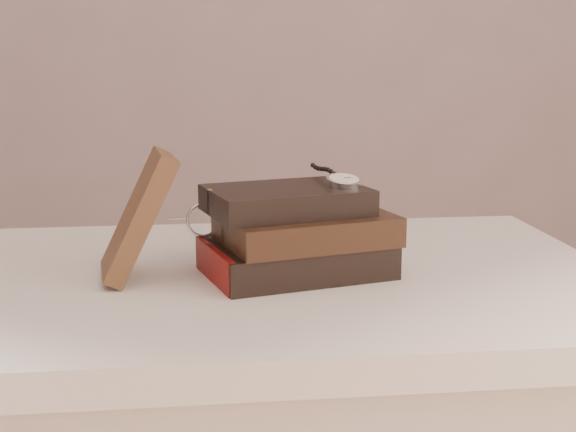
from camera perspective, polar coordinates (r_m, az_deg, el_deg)
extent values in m
cube|color=silver|center=(1.04, -4.31, -5.09)|extent=(1.00, 0.60, 0.04)
cube|color=white|center=(1.06, -4.26, -8.19)|extent=(0.88, 0.49, 0.08)
cube|color=black|center=(1.03, 0.55, -2.95)|extent=(0.25, 0.20, 0.04)
cube|color=#F2EAC6|center=(1.03, 0.70, -2.94)|extent=(0.24, 0.19, 0.03)
cube|color=gold|center=(1.01, -5.57, -3.20)|extent=(0.01, 0.01, 0.04)
cube|color=maroon|center=(0.99, -5.16, -3.52)|extent=(0.04, 0.14, 0.04)
cube|color=black|center=(1.02, 1.29, -0.86)|extent=(0.24, 0.19, 0.04)
cube|color=#F2EAC6|center=(1.02, 1.43, -0.85)|extent=(0.23, 0.18, 0.03)
cube|color=gold|center=(1.00, -4.49, -1.08)|extent=(0.01, 0.01, 0.04)
cube|color=black|center=(1.02, -0.11, 1.13)|extent=(0.22, 0.18, 0.03)
cube|color=#F2EAC6|center=(1.02, 0.03, 1.14)|extent=(0.21, 0.17, 0.03)
cube|color=gold|center=(1.01, -5.50, 0.95)|extent=(0.01, 0.01, 0.03)
cube|color=#3D2617|center=(1.01, -10.48, 0.03)|extent=(0.11, 0.11, 0.16)
cylinder|color=silver|center=(1.02, 3.97, 2.41)|extent=(0.06, 0.06, 0.02)
cylinder|color=white|center=(1.02, 3.98, 2.64)|extent=(0.05, 0.05, 0.01)
torus|color=silver|center=(1.02, 3.97, 2.61)|extent=(0.05, 0.05, 0.01)
cylinder|color=silver|center=(1.04, 3.34, 2.64)|extent=(0.01, 0.01, 0.01)
cube|color=black|center=(1.02, 3.84, 2.74)|extent=(0.00, 0.01, 0.00)
cube|color=black|center=(1.02, 4.21, 2.70)|extent=(0.01, 0.00, 0.00)
sphere|color=black|center=(1.05, 3.27, 2.98)|extent=(0.01, 0.01, 0.01)
sphere|color=black|center=(1.06, 3.04, 3.16)|extent=(0.01, 0.01, 0.01)
sphere|color=black|center=(1.07, 2.82, 3.28)|extent=(0.01, 0.01, 0.01)
sphere|color=black|center=(1.08, 2.60, 3.33)|extent=(0.01, 0.01, 0.01)
sphere|color=black|center=(1.10, 2.38, 3.33)|extent=(0.01, 0.01, 0.01)
sphere|color=black|center=(1.11, 2.17, 3.36)|extent=(0.01, 0.01, 0.01)
sphere|color=black|center=(1.12, 1.96, 3.45)|extent=(0.01, 0.01, 0.01)
sphere|color=black|center=(1.13, 1.76, 3.60)|extent=(0.01, 0.01, 0.01)
torus|color=silver|center=(1.05, -6.03, -0.30)|extent=(0.05, 0.02, 0.04)
torus|color=silver|center=(1.06, -3.55, -0.10)|extent=(0.05, 0.02, 0.04)
cylinder|color=silver|center=(1.05, -4.78, -0.05)|extent=(0.01, 0.01, 0.00)
cylinder|color=silver|center=(1.09, -7.76, -0.15)|extent=(0.03, 0.10, 0.02)
cylinder|color=silver|center=(1.12, -3.36, 0.19)|extent=(0.03, 0.10, 0.02)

